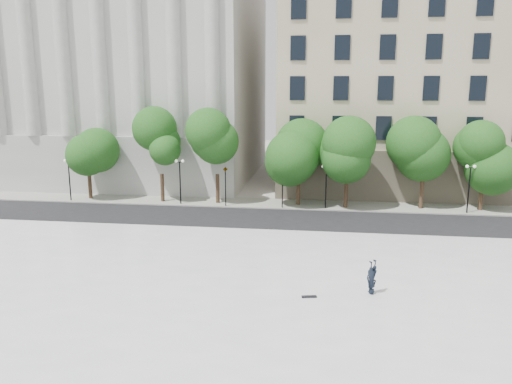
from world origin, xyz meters
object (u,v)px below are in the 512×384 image
Objects in this scene: traffic_light_east at (283,168)px; person_lying at (371,289)px; skateboard at (309,297)px; traffic_light_west at (225,167)px.

traffic_light_east reaches higher than person_lying.
traffic_light_east is at bearing 86.83° from skateboard.
traffic_light_west is 2.39× the size of person_lying.
skateboard is at bearing -67.77° from traffic_light_west.
person_lying is at bearing -72.27° from traffic_light_east.
traffic_light_east is at bearing 65.83° from person_lying.
person_lying is at bearing -59.47° from traffic_light_west.
traffic_light_east is 5.62× the size of skateboard.
skateboard is (-3.14, -0.86, -0.21)m from person_lying.
skateboard is at bearing 153.50° from person_lying.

